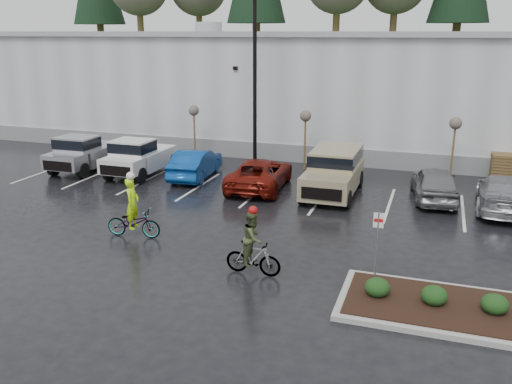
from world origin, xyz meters
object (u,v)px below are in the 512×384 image
(car_grey, at_px, (435,183))
(cyclist_hivis, at_px, (133,217))
(car_far_silver, at_px, (503,193))
(cyclist_olive, at_px, (253,250))
(sapling_east, at_px, (455,127))
(pallet_stack_a, at_px, (504,167))
(sapling_mid, at_px, (306,119))
(fire_lane_sign, at_px, (377,238))
(lamppost, at_px, (255,62))
(sapling_west, at_px, (194,114))
(car_blue, at_px, (196,163))
(car_red, at_px, (260,173))
(pickup_silver, at_px, (88,151))
(suv_tan, at_px, (333,173))
(pickup_white, at_px, (142,155))

(car_grey, bearing_deg, cyclist_hivis, 31.37)
(car_far_silver, xyz_separation_m, cyclist_olive, (-7.84, -9.33, 0.08))
(sapling_east, bearing_deg, cyclist_olive, -113.37)
(sapling_east, distance_m, pallet_stack_a, 3.39)
(sapling_mid, xyz_separation_m, fire_lane_sign, (5.30, -12.80, -1.32))
(car_grey, distance_m, cyclist_olive, 11.08)
(lamppost, relative_size, car_grey, 2.07)
(pallet_stack_a, distance_m, car_far_silver, 5.16)
(car_far_silver, bearing_deg, sapling_west, -11.25)
(sapling_mid, bearing_deg, lamppost, -158.20)
(lamppost, distance_m, cyclist_olive, 14.02)
(car_blue, relative_size, car_red, 0.87)
(car_grey, relative_size, cyclist_olive, 2.02)
(sapling_mid, relative_size, pickup_silver, 0.62)
(sapling_west, bearing_deg, car_grey, -15.27)
(sapling_west, distance_m, fire_lane_sign, 17.46)
(pickup_silver, xyz_separation_m, cyclist_olive, (12.79, -9.77, -0.17))
(sapling_east, bearing_deg, car_far_silver, -63.99)
(car_grey, bearing_deg, sapling_mid, -35.48)
(suv_tan, xyz_separation_m, car_far_silver, (7.14, 0.14, -0.30))
(sapling_east, bearing_deg, car_blue, -164.12)
(pickup_silver, height_order, car_far_silver, pickup_silver)
(sapling_east, height_order, pallet_stack_a, sapling_east)
(suv_tan, bearing_deg, pallet_stack_a, 34.71)
(cyclist_hivis, bearing_deg, fire_lane_sign, -102.81)
(lamppost, bearing_deg, car_red, -67.31)
(car_far_silver, distance_m, cyclist_hivis, 15.09)
(sapling_west, height_order, fire_lane_sign, sapling_west)
(cyclist_hivis, bearing_deg, car_far_silver, -65.85)
(fire_lane_sign, relative_size, car_red, 0.43)
(sapling_east, xyz_separation_m, cyclist_hivis, (-10.96, -11.83, -1.98))
(pickup_white, height_order, car_blue, pickup_white)
(pallet_stack_a, bearing_deg, car_grey, -124.85)
(sapling_west, relative_size, pickup_white, 0.62)
(pallet_stack_a, relative_size, car_far_silver, 0.27)
(car_red, bearing_deg, pickup_white, -9.95)
(sapling_west, xyz_separation_m, cyclist_olive, (8.18, -13.46, -1.91))
(pickup_silver, xyz_separation_m, pickup_white, (3.26, 0.10, 0.00))
(pallet_stack_a, bearing_deg, sapling_mid, -174.29)
(fire_lane_sign, distance_m, pickup_silver, 18.78)
(car_far_silver, bearing_deg, car_blue, 0.74)
(car_red, bearing_deg, fire_lane_sign, 122.97)
(cyclist_hivis, bearing_deg, car_grey, -57.81)
(sapling_mid, bearing_deg, sapling_east, 0.00)
(sapling_west, bearing_deg, car_far_silver, -14.48)
(lamppost, height_order, car_far_silver, lamppost)
(pickup_white, distance_m, cyclist_olive, 13.72)
(sapling_east, bearing_deg, car_red, -153.58)
(sapling_east, relative_size, car_blue, 0.71)
(pickup_white, xyz_separation_m, cyclist_olive, (9.53, -9.87, -0.17))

